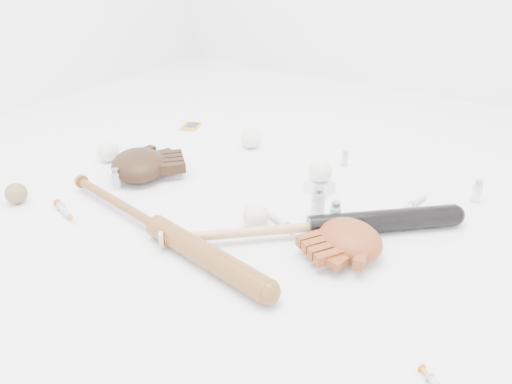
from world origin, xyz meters
The scene contains 19 objects.
bat_dark centered at (0.20, -0.04, 0.03)m, with size 0.90×0.07×0.07m, color black, non-canonical shape.
bat_wood centered at (-0.17, -0.27, 0.03)m, with size 0.88×0.06×0.06m, color brown, non-canonical shape.
glove_dark centered at (-0.48, -0.03, 0.05)m, with size 0.27×0.27×0.10m, color black, non-canonical shape.
glove_tan centered at (0.32, -0.05, 0.04)m, with size 0.23×0.23×0.08m, color brown, non-canonical shape.
trading_card centered at (-0.65, 0.45, 0.00)m, with size 0.07×0.10×0.01m, color #BA8D22.
pedestal centered at (0.10, 0.22, 0.02)m, with size 0.07×0.07×0.04m, color white.
baseball_on_pedestal centered at (0.10, 0.22, 0.08)m, with size 0.08×0.08×0.08m, color white.
baseball_left centered at (-0.68, 0.01, 0.04)m, with size 0.08×0.08×0.08m, color white.
baseball_upper centered at (-0.30, 0.40, 0.04)m, with size 0.08×0.08×0.08m, color white.
baseball_mid centered at (0.04, -0.08, 0.04)m, with size 0.08×0.08×0.08m, color white.
baseball_aged centered at (-0.68, -0.38, 0.03)m, with size 0.07×0.07×0.07m, color brown.
syringe_0 centered at (-0.49, -0.34, 0.01)m, with size 0.17×0.03×0.02m, color #ADBCC6, non-canonical shape.
syringe_1 centered at (0.09, -0.03, 0.01)m, with size 0.16×0.03×0.02m, color #ADBCC6, non-canonical shape.
syringe_2 centered at (0.39, 0.32, 0.01)m, with size 0.15×0.03×0.02m, color #ADBCC6, non-canonical shape.
vial_0 centered at (0.08, 0.45, 0.03)m, with size 0.02×0.02×0.06m, color #B5C0C7.
vial_1 centered at (0.54, 0.43, 0.04)m, with size 0.03×0.03×0.07m, color #B5C0C7.
vial_2 centered at (0.23, 0.05, 0.04)m, with size 0.03×0.03×0.08m, color #B5C0C7.
vial_3 centered at (0.16, 0.07, 0.05)m, with size 0.04×0.04×0.10m, color #B5C0C7.
vial_4 centered at (-0.49, -0.13, 0.04)m, with size 0.03×0.03×0.07m, color #B5C0C7.
Camera 1 is at (0.73, -1.12, 0.79)m, focal length 35.00 mm.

